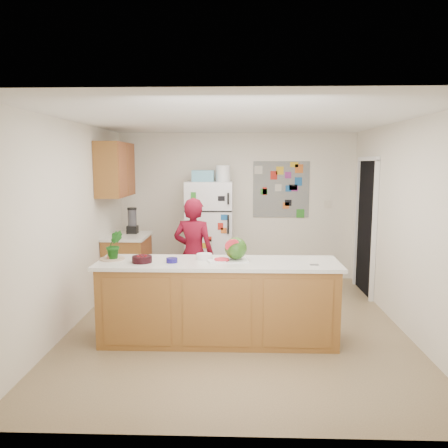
{
  "coord_description": "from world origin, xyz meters",
  "views": [
    {
      "loc": [
        0.02,
        -5.22,
        2.01
      ],
      "look_at": [
        -0.16,
        0.2,
        1.24
      ],
      "focal_mm": 35.0,
      "sensor_mm": 36.0,
      "label": 1
    }
  ],
  "objects_px": {
    "watermelon": "(236,248)",
    "cherry_bowl": "(142,259)",
    "refrigerator": "(210,233)",
    "person": "(194,254)"
  },
  "relations": [
    {
      "from": "refrigerator",
      "to": "watermelon",
      "type": "xyz_separation_m",
      "value": [
        0.44,
        -2.32,
        0.21
      ]
    },
    {
      "from": "refrigerator",
      "to": "cherry_bowl",
      "type": "height_order",
      "value": "refrigerator"
    },
    {
      "from": "refrigerator",
      "to": "watermelon",
      "type": "height_order",
      "value": "refrigerator"
    },
    {
      "from": "person",
      "to": "cherry_bowl",
      "type": "relative_size",
      "value": 7.09
    },
    {
      "from": "refrigerator",
      "to": "cherry_bowl",
      "type": "distance_m",
      "value": 2.52
    },
    {
      "from": "watermelon",
      "to": "cherry_bowl",
      "type": "xyz_separation_m",
      "value": [
        -1.03,
        -0.14,
        -0.1
      ]
    },
    {
      "from": "watermelon",
      "to": "cherry_bowl",
      "type": "height_order",
      "value": "watermelon"
    },
    {
      "from": "refrigerator",
      "to": "watermelon",
      "type": "relative_size",
      "value": 6.87
    },
    {
      "from": "person",
      "to": "cherry_bowl",
      "type": "bearing_deg",
      "value": 80.3
    },
    {
      "from": "refrigerator",
      "to": "cherry_bowl",
      "type": "relative_size",
      "value": 7.83
    }
  ]
}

